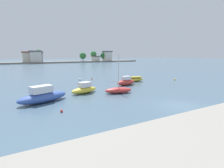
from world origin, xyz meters
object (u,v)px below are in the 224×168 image
(moored_boat_0, at_px, (43,96))
(mooring_buoy_1, at_px, (175,79))
(moored_boat_4, at_px, (132,79))
(mooring_buoy_3, at_px, (80,79))
(mooring_buoy_4, at_px, (92,79))
(moored_boat_3, at_px, (126,82))
(moored_boat_1, at_px, (84,89))
(mooring_buoy_0, at_px, (28,97))
(mooring_buoy_2, at_px, (62,111))
(moored_boat_2, at_px, (118,90))

(moored_boat_0, relative_size, mooring_buoy_1, 17.18)
(moored_boat_4, xyz_separation_m, mooring_buoy_1, (8.31, -2.80, -0.27))
(mooring_buoy_3, relative_size, mooring_buoy_4, 1.68)
(moored_boat_3, distance_m, mooring_buoy_3, 10.23)
(moored_boat_1, bearing_deg, mooring_buoy_4, 45.37)
(moored_boat_0, bearing_deg, mooring_buoy_3, 35.60)
(moored_boat_0, bearing_deg, mooring_buoy_0, 95.72)
(mooring_buoy_0, bearing_deg, moored_boat_0, -63.72)
(mooring_buoy_0, distance_m, mooring_buoy_3, 14.88)
(mooring_buoy_1, height_order, mooring_buoy_3, mooring_buoy_3)
(mooring_buoy_4, bearing_deg, mooring_buoy_3, -172.04)
(moored_boat_1, relative_size, moored_boat_3, 1.08)
(mooring_buoy_1, distance_m, mooring_buoy_2, 25.95)
(mooring_buoy_1, xyz_separation_m, mooring_buoy_2, (-24.48, -8.60, -0.05))
(moored_boat_2, height_order, mooring_buoy_3, moored_boat_2)
(moored_boat_0, xyz_separation_m, mooring_buoy_3, (8.97, 13.38, -0.45))
(moored_boat_2, xyz_separation_m, moored_boat_3, (4.39, 4.58, 0.15))
(moored_boat_4, xyz_separation_m, mooring_buoy_3, (-8.01, 6.35, -0.22))
(mooring_buoy_2, bearing_deg, moored_boat_4, 35.19)
(mooring_buoy_2, relative_size, mooring_buoy_3, 0.55)
(moored_boat_3, distance_m, mooring_buoy_4, 9.66)
(moored_boat_1, distance_m, moored_boat_2, 4.48)
(moored_boat_2, relative_size, moored_boat_3, 1.30)
(mooring_buoy_0, bearing_deg, moored_boat_2, -15.02)
(moored_boat_0, xyz_separation_m, mooring_buoy_0, (-1.28, 2.59, -0.50))
(moored_boat_0, bearing_deg, moored_boat_1, -0.47)
(moored_boat_0, height_order, moored_boat_3, moored_boat_0)
(moored_boat_2, xyz_separation_m, mooring_buoy_3, (-0.35, 13.63, -0.20))
(mooring_buoy_3, distance_m, mooring_buoy_4, 2.72)
(moored_boat_2, xyz_separation_m, mooring_buoy_2, (-8.51, -4.13, -0.30))
(mooring_buoy_0, height_order, mooring_buoy_3, mooring_buoy_3)
(mooring_buoy_1, relative_size, mooring_buoy_3, 0.78)
(moored_boat_2, xyz_separation_m, mooring_buoy_1, (15.97, 4.48, -0.25))
(moored_boat_2, height_order, mooring_buoy_2, moored_boat_2)
(mooring_buoy_0, distance_m, mooring_buoy_1, 26.62)
(moored_boat_1, relative_size, mooring_buoy_3, 9.38)
(moored_boat_1, relative_size, mooring_buoy_4, 15.71)
(moored_boat_3, xyz_separation_m, mooring_buoy_1, (11.58, -0.10, -0.40))
(mooring_buoy_1, bearing_deg, moored_boat_4, 161.38)
(mooring_buoy_2, height_order, mooring_buoy_4, mooring_buoy_4)
(moored_boat_3, xyz_separation_m, moored_boat_4, (3.26, 2.70, -0.14))
(mooring_buoy_1, bearing_deg, mooring_buoy_3, 150.71)
(mooring_buoy_4, bearing_deg, moored_boat_3, -77.74)
(moored_boat_0, height_order, mooring_buoy_4, moored_boat_0)
(mooring_buoy_2, bearing_deg, mooring_buoy_0, 106.66)
(moored_boat_0, bearing_deg, moored_boat_2, -22.14)
(moored_boat_0, height_order, mooring_buoy_1, moored_boat_0)
(moored_boat_4, relative_size, mooring_buoy_4, 17.32)
(mooring_buoy_1, bearing_deg, moored_boat_3, 179.50)
(moored_boat_2, bearing_deg, mooring_buoy_2, -139.33)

